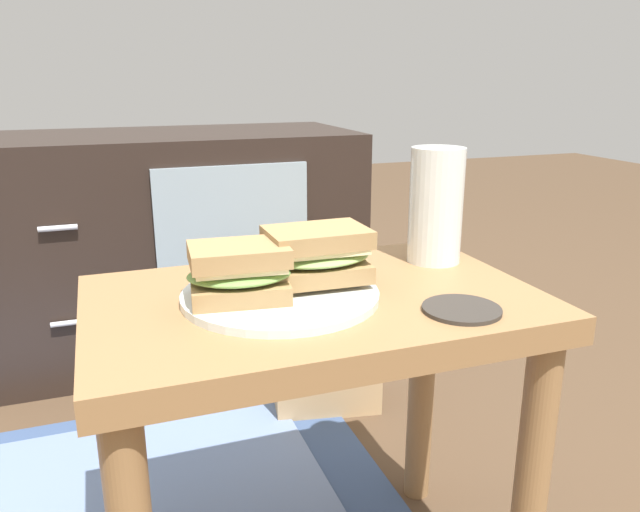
{
  "coord_description": "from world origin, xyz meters",
  "views": [
    {
      "loc": [
        -0.24,
        -0.69,
        0.73
      ],
      "look_at": [
        0.01,
        0.0,
        0.51
      ],
      "focal_mm": 34.81,
      "sensor_mm": 36.0,
      "label": 1
    }
  ],
  "objects_px": {
    "sandwich_front": "(239,272)",
    "paper_bag": "(325,340)",
    "tv_cabinet": "(173,243)",
    "plate": "(280,295)",
    "beer_glass": "(436,208)",
    "coaster": "(462,309)",
    "sandwich_back": "(317,254)"
  },
  "relations": [
    {
      "from": "paper_bag",
      "to": "sandwich_back",
      "type": "bearing_deg",
      "value": -111.57
    },
    {
      "from": "tv_cabinet",
      "to": "sandwich_back",
      "type": "xyz_separation_m",
      "value": [
        0.08,
        -0.94,
        0.22
      ]
    },
    {
      "from": "tv_cabinet",
      "to": "sandwich_front",
      "type": "relative_size",
      "value": 7.23
    },
    {
      "from": "beer_glass",
      "to": "paper_bag",
      "type": "bearing_deg",
      "value": 92.25
    },
    {
      "from": "tv_cabinet",
      "to": "plate",
      "type": "relative_size",
      "value": 3.94
    },
    {
      "from": "coaster",
      "to": "beer_glass",
      "type": "bearing_deg",
      "value": 69.6
    },
    {
      "from": "tv_cabinet",
      "to": "plate",
      "type": "distance_m",
      "value": 0.96
    },
    {
      "from": "tv_cabinet",
      "to": "plate",
      "type": "xyz_separation_m",
      "value": [
        0.02,
        -0.95,
        0.17
      ]
    },
    {
      "from": "beer_glass",
      "to": "paper_bag",
      "type": "relative_size",
      "value": 0.52
    },
    {
      "from": "tv_cabinet",
      "to": "paper_bag",
      "type": "distance_m",
      "value": 0.54
    },
    {
      "from": "sandwich_front",
      "to": "paper_bag",
      "type": "height_order",
      "value": "sandwich_front"
    },
    {
      "from": "tv_cabinet",
      "to": "sandwich_front",
      "type": "height_order",
      "value": "tv_cabinet"
    },
    {
      "from": "sandwich_front",
      "to": "coaster",
      "type": "xyz_separation_m",
      "value": [
        0.24,
        -0.1,
        -0.04
      ]
    },
    {
      "from": "beer_glass",
      "to": "paper_bag",
      "type": "xyz_separation_m",
      "value": [
        -0.02,
        0.41,
        -0.38
      ]
    },
    {
      "from": "beer_glass",
      "to": "coaster",
      "type": "xyz_separation_m",
      "value": [
        -0.07,
        -0.19,
        -0.08
      ]
    },
    {
      "from": "beer_glass",
      "to": "tv_cabinet",
      "type": "bearing_deg",
      "value": 108.05
    },
    {
      "from": "sandwich_front",
      "to": "coaster",
      "type": "bearing_deg",
      "value": -23.45
    },
    {
      "from": "coaster",
      "to": "paper_bag",
      "type": "height_order",
      "value": "coaster"
    },
    {
      "from": "tv_cabinet",
      "to": "beer_glass",
      "type": "xyz_separation_m",
      "value": [
        0.28,
        -0.87,
        0.25
      ]
    },
    {
      "from": "sandwich_front",
      "to": "paper_bag",
      "type": "relative_size",
      "value": 0.41
    },
    {
      "from": "sandwich_front",
      "to": "paper_bag",
      "type": "xyz_separation_m",
      "value": [
        0.29,
        0.5,
        -0.34
      ]
    },
    {
      "from": "beer_glass",
      "to": "coaster",
      "type": "bearing_deg",
      "value": -110.4
    },
    {
      "from": "sandwich_back",
      "to": "beer_glass",
      "type": "bearing_deg",
      "value": 17.94
    },
    {
      "from": "sandwich_front",
      "to": "beer_glass",
      "type": "height_order",
      "value": "beer_glass"
    },
    {
      "from": "sandwich_front",
      "to": "sandwich_back",
      "type": "relative_size",
      "value": 0.96
    },
    {
      "from": "sandwich_back",
      "to": "sandwich_front",
      "type": "bearing_deg",
      "value": -169.43
    },
    {
      "from": "sandwich_back",
      "to": "beer_glass",
      "type": "relative_size",
      "value": 0.83
    },
    {
      "from": "sandwich_back",
      "to": "coaster",
      "type": "distance_m",
      "value": 0.19
    },
    {
      "from": "sandwich_front",
      "to": "paper_bag",
      "type": "distance_m",
      "value": 0.68
    },
    {
      "from": "sandwich_front",
      "to": "sandwich_back",
      "type": "xyz_separation_m",
      "value": [
        0.1,
        0.02,
        0.01
      ]
    },
    {
      "from": "paper_bag",
      "to": "coaster",
      "type": "bearing_deg",
      "value": -95.15
    },
    {
      "from": "plate",
      "to": "tv_cabinet",
      "type": "bearing_deg",
      "value": 91.5
    }
  ]
}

